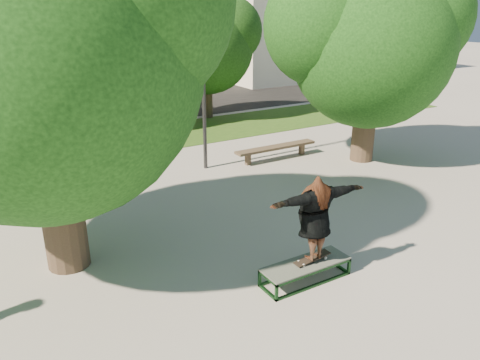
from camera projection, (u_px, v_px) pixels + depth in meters
ground at (266, 235)px, 10.87m from camera, size 120.00×120.00×0.00m
grass_strip at (155, 137)px, 18.97m from camera, size 30.00×4.00×0.02m
asphalt_strip at (89, 111)px, 23.69m from camera, size 40.00×8.00×0.01m
tree_left at (31, 41)px, 8.12m from camera, size 6.96×5.95×7.12m
tree_right at (369, 36)px, 14.78m from camera, size 6.24×5.33×6.51m
bg_tree_mid at (75, 32)px, 18.62m from camera, size 5.76×4.92×6.24m
bg_tree_right at (205, 41)px, 21.07m from camera, size 5.04×4.31×5.43m
lamppost at (203, 70)px, 14.26m from camera, size 0.25×0.15×6.11m
side_building at (300, 19)px, 35.83m from camera, size 15.00×10.00×8.00m
grind_box at (305, 272)px, 9.02m from camera, size 1.80×0.60×0.38m
skater_rig at (315, 218)px, 8.71m from camera, size 2.09×0.67×1.76m
bench at (276, 148)px, 16.09m from camera, size 3.10×0.42×0.48m
car_dark at (15, 114)px, 19.88m from camera, size 1.88×4.14×1.32m
car_grey at (79, 102)px, 22.47m from camera, size 2.34×4.85×1.33m
car_silver_b at (164, 87)px, 25.92m from camera, size 2.19×5.30×1.53m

